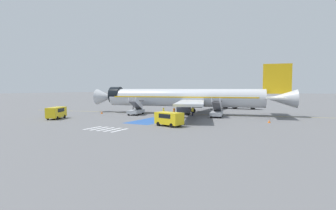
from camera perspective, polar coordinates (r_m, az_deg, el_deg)
The scene contains 21 objects.
ground_plane at distance 57.02m, azimuth 4.52°, elevation -2.11°, with size 600.00×600.00×0.00m, color slate.
apron_leadline_yellow at distance 58.53m, azimuth 3.35°, elevation -1.95°, with size 0.20×78.55×0.01m, color gold.
apron_stand_patch_blue at distance 47.18m, azimuth -3.05°, elevation -3.28°, with size 5.04×12.37×0.01m, color #2856A8.
apron_walkway_bar_0 at distance 39.24m, azimuth -16.05°, elevation -4.81°, with size 0.44×3.60×0.01m, color silver.
apron_walkway_bar_1 at distance 38.43m, azimuth -14.75°, elevation -4.96°, with size 0.44×3.60×0.01m, color silver.
apron_walkway_bar_2 at distance 37.64m, azimuth -13.39°, elevation -5.12°, with size 0.44×3.60×0.01m, color silver.
apron_walkway_bar_3 at distance 36.88m, azimuth -11.97°, elevation -5.28°, with size 0.44×3.60×0.01m, color silver.
apron_walkway_bar_4 at distance 36.13m, azimuth -10.50°, elevation -5.44°, with size 0.44×3.60×0.01m, color silver.
airliner at distance 58.15m, azimuth 3.99°, elevation 1.58°, with size 44.52×35.92×10.65m.
boarding_stairs_forward at distance 57.07m, azimuth -7.00°, elevation -1.14°, with size 3.11×5.51×3.84m.
boarding_stairs_aft at distance 52.80m, azimuth 10.54°, elevation -1.54°, with size 3.11×5.51×3.97m.
fuel_tanker at distance 75.77m, azimuth 14.99°, elevation 0.61°, with size 10.82×2.69×3.69m.
service_van_0 at distance 53.14m, azimuth -23.15°, elevation -1.39°, with size 3.61×5.03×2.17m.
service_van_1 at distance 39.35m, azimuth 0.23°, elevation -2.82°, with size 4.62×3.05×2.08m.
ground_crew_0 at distance 55.45m, azimuth 3.66°, elevation -1.13°, with size 0.49×0.39×1.88m.
ground_crew_1 at distance 54.55m, azimuth 5.38°, elevation -1.23°, with size 0.47×0.32×1.85m.
ground_crew_2 at distance 55.00m, azimuth 1.33°, elevation -1.29°, with size 0.36×0.48×1.69m.
ground_crew_3 at distance 56.41m, azimuth -0.97°, elevation -1.22°, with size 0.49×0.43×1.61m.
traffic_cone_0 at distance 61.00m, azimuth -14.22°, elevation -1.55°, with size 0.55×0.55×0.61m.
traffic_cone_1 at distance 46.48m, azimuth 21.17°, elevation -3.30°, with size 0.48×0.48×0.53m.
traffic_cone_2 at distance 51.24m, azimuth 2.70°, elevation -2.43°, with size 0.51×0.51×0.56m.
Camera 1 is at (22.12, -52.26, 5.62)m, focal length 28.00 mm.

